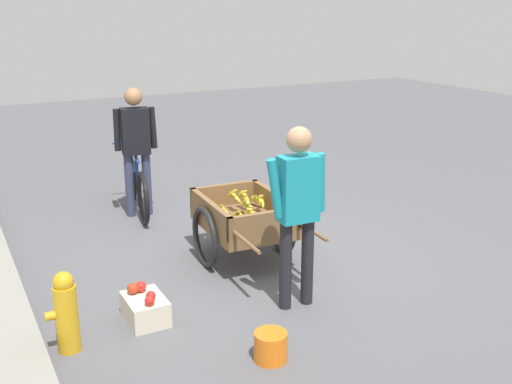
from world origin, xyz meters
The scene contains 9 objects.
ground_plane centered at (0.00, 0.00, 0.00)m, with size 24.00×24.00×0.00m, color #56565B.
fruit_cart centered at (0.11, 0.17, 0.44)m, with size 1.69×0.97×0.72m.
vendor_person centered at (-1.04, 0.23, 0.98)m, with size 0.22×0.57×1.64m.
bicycle centered at (2.15, 0.70, 0.35)m, with size 1.65×0.46×0.85m.
cyclist_person centered at (2.00, 0.73, 0.98)m, with size 0.25×0.53×1.63m.
dog centered at (1.62, -1.27, 0.27)m, with size 0.67×0.20×0.40m.
fire_hydrant centered at (-0.85, 2.21, 0.33)m, with size 0.25×0.25×0.67m.
plastic_bucket centered at (-1.71, 0.87, 0.12)m, with size 0.26×0.26×0.23m, color orange.
mixed_fruit_crate centered at (-0.68, 1.53, 0.12)m, with size 0.44×0.32×0.32m.
Camera 1 is at (-5.32, 2.90, 2.64)m, focal length 43.29 mm.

